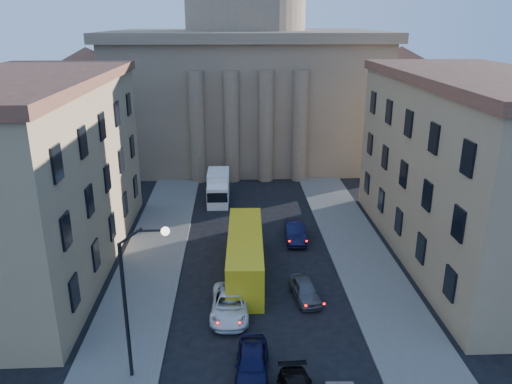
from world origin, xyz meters
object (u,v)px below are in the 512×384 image
city_bus (245,253)px  box_truck (218,188)px  car_left_near (252,363)px  street_lamp (134,291)px

city_bus → box_truck: (-2.46, 16.13, -0.24)m
car_left_near → city_bus: bearing=93.8°
street_lamp → car_left_near: bearing=-1.2°
car_left_near → city_bus: (-0.08, 11.60, 0.94)m
city_bus → car_left_near: bearing=-88.0°
street_lamp → box_truck: bearing=82.8°
street_lamp → city_bus: bearing=62.7°
city_bus → box_truck: size_ratio=2.01×
street_lamp → car_left_near: street_lamp is taller
street_lamp → city_bus: (5.93, 11.48, -3.58)m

